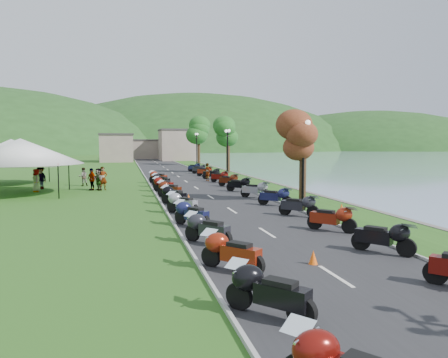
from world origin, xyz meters
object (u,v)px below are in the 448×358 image
pedestrian_b (83,186)px  pedestrian_c (41,189)px  vendor_tent_main (21,167)px  pedestrian_a (103,190)px

pedestrian_b → pedestrian_c: bearing=14.8°
vendor_tent_main → pedestrian_a: size_ratio=3.08×
vendor_tent_main → pedestrian_c: (0.62, 3.68, -2.00)m
pedestrian_c → pedestrian_a: bearing=21.6°
pedestrian_b → pedestrian_a: bearing=98.4°
vendor_tent_main → pedestrian_b: (3.67, 5.57, -2.00)m
pedestrian_c → pedestrian_b: bearing=75.0°
vendor_tent_main → pedestrian_c: vendor_tent_main is taller
pedestrian_b → pedestrian_c: (-3.05, -1.89, 0.00)m
vendor_tent_main → pedestrian_c: bearing=80.5°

